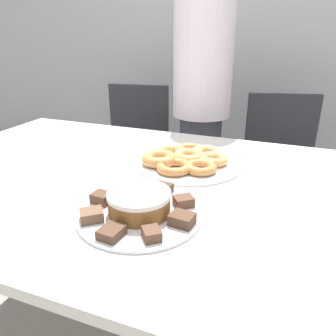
{
  "coord_description": "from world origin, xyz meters",
  "views": [
    {
      "loc": [
        0.29,
        -0.88,
        1.22
      ],
      "look_at": [
        -0.03,
        -0.02,
        0.83
      ],
      "focal_mm": 35.0,
      "sensor_mm": 36.0,
      "label": 1
    }
  ],
  "objects_px": {
    "office_chair_right": "(280,182)",
    "plate_donuts": "(188,163)",
    "office_chair_left": "(134,161)",
    "plate_cake": "(140,214)",
    "frosted_cake": "(139,202)",
    "person_standing": "(202,103)"
  },
  "relations": [
    {
      "from": "office_chair_right",
      "to": "plate_donuts",
      "type": "relative_size",
      "value": 2.36
    },
    {
      "from": "office_chair_left",
      "to": "plate_cake",
      "type": "bearing_deg",
      "value": -71.55
    },
    {
      "from": "office_chair_right",
      "to": "frosted_cake",
      "type": "relative_size",
      "value": 5.5
    },
    {
      "from": "office_chair_right",
      "to": "plate_donuts",
      "type": "bearing_deg",
      "value": -126.78
    },
    {
      "from": "frosted_cake",
      "to": "plate_cake",
      "type": "bearing_deg",
      "value": 97.13
    },
    {
      "from": "office_chair_left",
      "to": "plate_cake",
      "type": "relative_size",
      "value": 2.77
    },
    {
      "from": "office_chair_left",
      "to": "person_standing",
      "type": "bearing_deg",
      "value": -21.65
    },
    {
      "from": "plate_donuts",
      "to": "plate_cake",
      "type": "bearing_deg",
      "value": -91.49
    },
    {
      "from": "plate_donuts",
      "to": "person_standing",
      "type": "bearing_deg",
      "value": 101.56
    },
    {
      "from": "office_chair_right",
      "to": "frosted_cake",
      "type": "height_order",
      "value": "office_chair_right"
    },
    {
      "from": "frosted_cake",
      "to": "office_chair_right",
      "type": "bearing_deg",
      "value": 73.94
    },
    {
      "from": "office_chair_right",
      "to": "plate_cake",
      "type": "relative_size",
      "value": 2.77
    },
    {
      "from": "plate_cake",
      "to": "frosted_cake",
      "type": "xyz_separation_m",
      "value": [
        0.0,
        -0.0,
        0.03
      ]
    },
    {
      "from": "plate_cake",
      "to": "plate_donuts",
      "type": "bearing_deg",
      "value": 88.51
    },
    {
      "from": "office_chair_left",
      "to": "plate_donuts",
      "type": "distance_m",
      "value": 1.02
    },
    {
      "from": "person_standing",
      "to": "office_chair_left",
      "type": "distance_m",
      "value": 0.65
    },
    {
      "from": "office_chair_left",
      "to": "plate_donuts",
      "type": "relative_size",
      "value": 2.36
    },
    {
      "from": "person_standing",
      "to": "office_chair_left",
      "type": "height_order",
      "value": "person_standing"
    },
    {
      "from": "person_standing",
      "to": "office_chair_left",
      "type": "relative_size",
      "value": 1.8
    },
    {
      "from": "plate_cake",
      "to": "plate_donuts",
      "type": "height_order",
      "value": "same"
    },
    {
      "from": "plate_cake",
      "to": "frosted_cake",
      "type": "relative_size",
      "value": 1.98
    },
    {
      "from": "person_standing",
      "to": "office_chair_right",
      "type": "height_order",
      "value": "person_standing"
    }
  ]
}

